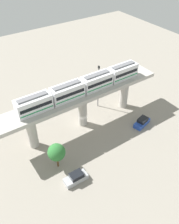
# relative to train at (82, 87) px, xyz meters

# --- Properties ---
(ground_plane) EXTENTS (120.00, 120.00, 0.00)m
(ground_plane) POSITION_rel_train_xyz_m (0.00, -0.09, -9.79)
(ground_plane) COLOR gray
(viaduct) EXTENTS (5.20, 35.80, 8.26)m
(viaduct) POSITION_rel_train_xyz_m (0.00, -0.09, -3.38)
(viaduct) COLOR #B7B2AA
(viaduct) RESTS_ON ground
(train) EXTENTS (2.64, 27.45, 3.24)m
(train) POSITION_rel_train_xyz_m (0.00, 0.00, 0.00)
(train) COLOR white
(train) RESTS_ON viaduct
(parked_car_silver) EXTENTS (1.91, 4.24, 1.76)m
(parked_car_silver) POSITION_rel_train_xyz_m (11.85, -9.21, -9.05)
(parked_car_silver) COLOR #B2B5BA
(parked_car_silver) RESTS_ON ground
(parked_car_blue) EXTENTS (2.78, 4.51, 1.76)m
(parked_car_blue) POSITION_rel_train_xyz_m (7.67, 10.51, -9.05)
(parked_car_blue) COLOR #284CB7
(parked_car_blue) RESTS_ON ground
(tree_near_viaduct) EXTENTS (3.20, 3.20, 5.38)m
(tree_near_viaduct) POSITION_rel_train_xyz_m (7.31, -10.29, -6.04)
(tree_near_viaduct) COLOR brown
(tree_near_viaduct) RESTS_ON ground
(signal_post) EXTENTS (0.44, 0.28, 10.86)m
(signal_post) POSITION_rel_train_xyz_m (-3.40, 6.47, -3.83)
(signal_post) COLOR #4C4C51
(signal_post) RESTS_ON ground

